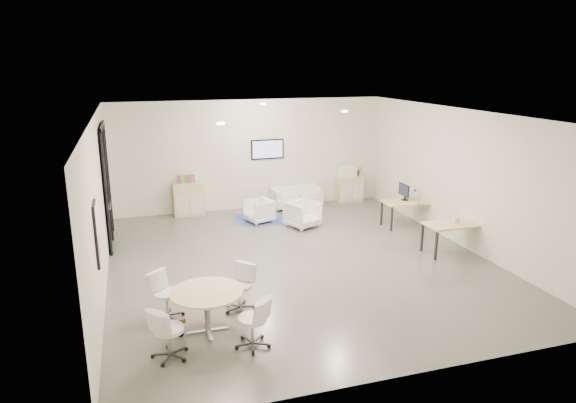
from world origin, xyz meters
The scene contains 21 objects.
room_shell centered at (0.00, 0.00, 1.60)m, with size 9.60×10.60×4.80m.
glass_door centered at (-3.95, 2.51, 1.50)m, with size 0.09×1.90×2.85m.
artwork centered at (-3.97, -1.60, 1.55)m, with size 0.05×0.54×1.04m.
wall_tv centered at (0.50, 4.46, 1.75)m, with size 0.98×0.06×0.58m.
ceiling_spots centered at (-0.20, 0.83, 3.18)m, with size 3.14×4.14×0.03m.
sideboard_left centered at (-1.88, 4.26, 0.47)m, with size 0.84×0.44×0.95m.
sideboard_right centered at (3.09, 4.28, 0.41)m, with size 0.82×0.40×0.82m.
books centered at (-1.93, 4.26, 1.06)m, with size 0.49×0.14×0.22m.
printer centered at (3.00, 4.28, 0.98)m, with size 0.51×0.43×0.34m.
loveseat centered at (1.28, 4.13, 0.29)m, with size 1.48×0.80×0.54m.
blue_rug centered at (0.01, 3.21, 0.01)m, with size 1.58×1.05×0.01m, color #304894.
armchair_left centered at (-0.13, 3.04, 0.34)m, with size 0.66×0.62×0.68m, color silver.
armchair_right centered at (0.86, 2.28, 0.38)m, with size 0.74×0.70×0.77m, color silver.
desk_rear centered at (3.53, 1.52, 0.61)m, with size 1.35×0.75×0.68m.
desk_front centered at (3.52, -0.55, 0.63)m, with size 1.37×0.72×0.71m.
monitor centered at (3.49, 1.67, 0.91)m, with size 0.20×0.50×0.44m.
round_table centered at (-2.37, -2.46, 0.62)m, with size 1.16×1.16×0.71m.
meeting_chairs centered at (-2.37, -2.46, 0.41)m, with size 2.11×2.11×0.82m.
plant_cabinet centered at (3.35, 4.31, 0.93)m, with size 0.27×0.29×0.23m, color #3F7F3F.
plant_floor centered at (-2.80, -2.48, 0.07)m, with size 0.18×0.32×0.14m, color #3F7F3F.
cup centered at (3.56, -0.57, 0.77)m, with size 0.13×0.10×0.13m, color white.
Camera 1 is at (-3.35, -9.98, 4.22)m, focal length 32.00 mm.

